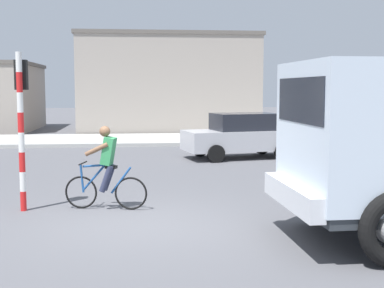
% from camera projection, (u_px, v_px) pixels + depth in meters
% --- Properties ---
extents(ground_plane, '(120.00, 120.00, 0.00)m').
position_uv_depth(ground_plane, '(135.00, 224.00, 9.78)').
color(ground_plane, '#56565B').
extents(sidewalk_far, '(80.00, 5.00, 0.16)m').
position_uv_depth(sidewalk_far, '(136.00, 140.00, 25.01)').
color(sidewalk_far, '#ADADA8').
rests_on(sidewalk_far, ground).
extents(cyclist, '(1.70, 0.57, 1.72)m').
position_uv_depth(cyclist, '(106.00, 168.00, 10.86)').
color(cyclist, black).
rests_on(cyclist, ground).
extents(traffic_light_pole, '(0.24, 0.43, 3.20)m').
position_uv_depth(traffic_light_pole, '(21.00, 109.00, 10.67)').
color(traffic_light_pole, red).
rests_on(traffic_light_pole, ground).
extents(car_white_mid, '(4.26, 2.48, 1.60)m').
position_uv_depth(car_white_mid, '(241.00, 135.00, 18.94)').
color(car_white_mid, '#B7B7BC').
rests_on(car_white_mid, ground).
extents(building_mid_block, '(9.99, 6.61, 5.47)m').
position_uv_depth(building_mid_block, '(167.00, 84.00, 30.71)').
color(building_mid_block, '#9E9389').
rests_on(building_mid_block, ground).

